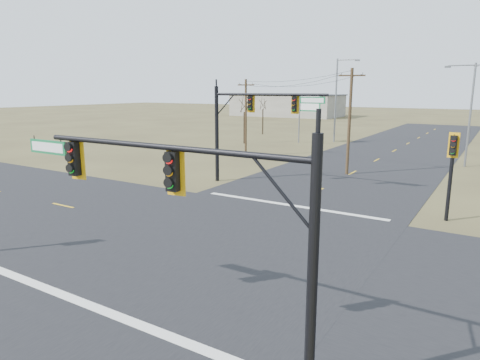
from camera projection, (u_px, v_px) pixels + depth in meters
name	position (u px, v px, depth m)	size (l,w,h in m)	color
ground	(223.00, 241.00, 20.32)	(320.00, 320.00, 0.00)	brown
road_ew	(223.00, 241.00, 20.32)	(160.00, 14.00, 0.02)	black
road_ns	(223.00, 241.00, 20.32)	(14.00, 160.00, 0.02)	black
stop_bar_near	(96.00, 308.00, 14.08)	(12.00, 0.40, 0.01)	silver
stop_bar_far	(291.00, 205.00, 26.55)	(12.00, 0.40, 0.01)	silver
mast_arm_near	(172.00, 188.00, 11.36)	(10.32, 0.47, 6.19)	black
mast_arm_far	(249.00, 115.00, 31.23)	(9.04, 0.59, 7.32)	black
pedestal_signal_ne	(452.00, 158.00, 22.73)	(0.61, 0.54, 4.89)	black
utility_pole_near	(349.00, 120.00, 35.40)	(2.08, 0.76, 8.78)	#49351F
utility_pole_far	(246.00, 116.00, 45.48)	(1.99, 0.24, 8.14)	#49351F
highway_sign	(308.00, 110.00, 56.17)	(3.39, 0.38, 6.37)	slate
streetlight_a	(468.00, 110.00, 38.95)	(2.63, 0.37, 9.41)	slate
streetlight_c	(338.00, 96.00, 57.10)	(3.09, 0.45, 11.05)	slate
bare_tree_a	(244.00, 104.00, 55.99)	(3.43, 3.43, 6.52)	black
bare_tree_b	(263.00, 103.00, 67.84)	(2.97, 2.97, 6.10)	black
warehouse_left	(287.00, 106.00, 115.19)	(28.00, 14.00, 5.50)	#9E998C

